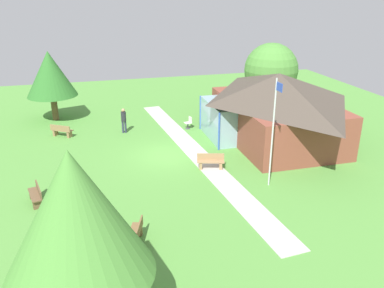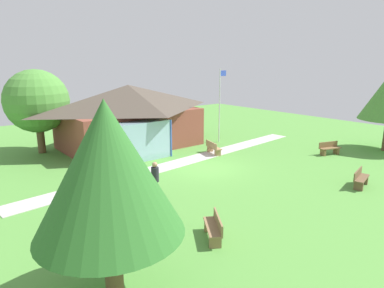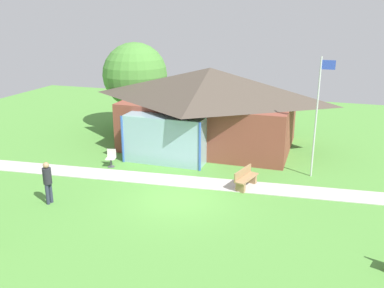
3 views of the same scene
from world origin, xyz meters
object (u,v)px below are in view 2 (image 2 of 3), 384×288
Objects in this scene: pavilion at (130,115)px; flagpole at (220,102)px; bench_lawn_far_right at (329,149)px; bench_front_right at (360,179)px; tree_lawn_corner at (108,169)px; bench_rear_near_path at (213,148)px; visitor_strolling_lawn at (155,178)px; patio_chair_west at (116,166)px; tree_behind_pavilion_left at (37,101)px; bench_front_left at (214,228)px.

flagpole is (5.92, -3.05, 0.74)m from pavilion.
bench_front_right is at bearing 61.01° from bench_lawn_far_right.
bench_front_right is at bearing -71.69° from pavilion.
flagpole is 1.07× the size of tree_lawn_corner.
visitor_strolling_lawn is (-7.13, -3.98, 0.62)m from bench_rear_near_path.
patio_chair_west is at bearing 3.02° from visitor_strolling_lawn.
tree_lawn_corner is (-4.63, -9.22, 3.07)m from patio_chair_west.
tree_behind_pavilion_left is at bearing -87.08° from patio_chair_west.
flagpole is 8.28m from bench_lawn_far_right.
tree_behind_pavilion_left is (-10.21, 16.53, 3.05)m from bench_front_right.
tree_behind_pavilion_left reaches higher than bench_rear_near_path.
patio_chair_west is at bearing -62.06° from bench_front_right.
tree_behind_pavilion_left is at bearing -71.58° from bench_front_right.
tree_lawn_corner is (-4.31, -4.72, 2.47)m from visitor_strolling_lawn.
bench_rear_near_path is at bearing -40.99° from tree_behind_pavilion_left.
bench_lawn_far_right is at bearing 12.30° from tree_lawn_corner.
pavilion is 6.42× the size of bench_lawn_far_right.
flagpole reaches higher than pavilion.
flagpole is at bearing -27.24° from pavilion.
visitor_strolling_lawn is at bearing 14.08° from bench_lawn_far_right.
bench_front_left is (-8.94, 0.84, 0.00)m from bench_front_right.
pavilion is at bearing 59.58° from tree_lawn_corner.
pavilion is 16.28m from tree_lawn_corner.
pavilion is 14.20m from bench_front_left.
pavilion reaches higher than bench_rear_near_path.
pavilion reaches higher than visitor_strolling_lawn.
bench_front_right is 0.28× the size of tree_behind_pavilion_left.
pavilion reaches higher than bench_front_left.
visitor_strolling_lawn is 0.32× the size of tree_behind_pavilion_left.
patio_chair_west is (-9.51, -1.73, -2.62)m from flagpole.
bench_front_right is 19.67m from tree_behind_pavilion_left.
pavilion is 1.82× the size of flagpole.
flagpole is 3.52× the size of bench_front_right.
flagpole is at bearing -11.24° from bench_front_left.
pavilion is 6.43× the size of bench_front_right.
patio_chair_west is 4.56m from visitor_strolling_lawn.
bench_front_right is 5.94m from bench_lawn_far_right.
flagpole is 3.52× the size of bench_lawn_far_right.
pavilion is at bearing 15.62° from bench_front_left.
patio_chair_west is (-6.81, 0.52, 0.01)m from bench_rear_near_path.
visitor_strolling_lawn is at bearing -147.60° from flagpole.
patio_chair_west is at bearing 63.34° from tree_lawn_corner.
flagpole is 14.75m from bench_front_left.
tree_lawn_corner is at bearing -142.23° from flagpole.
bench_front_left is at bearing -177.19° from visitor_strolling_lawn.
bench_rear_near_path is at bearing -93.77° from bench_front_right.
tree_behind_pavilion_left reaches higher than patio_chair_west.
visitor_strolling_lawn is 0.34× the size of tree_lawn_corner.
bench_lawn_far_right is at bearing -150.50° from bench_front_right.
bench_front_left is at bearing -18.63° from bench_front_right.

